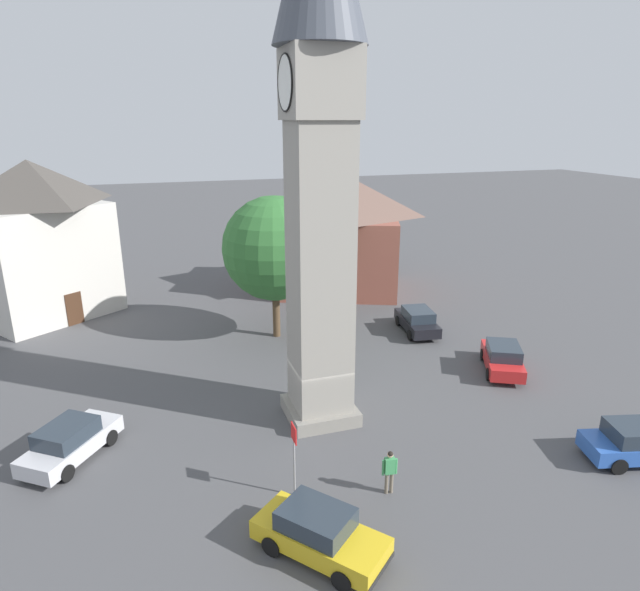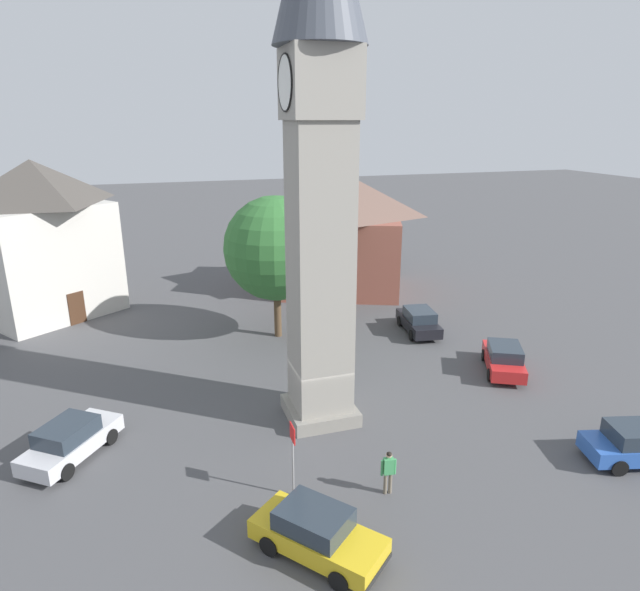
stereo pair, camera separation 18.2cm
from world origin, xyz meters
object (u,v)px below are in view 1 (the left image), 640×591
(car_black_far, at_px, (417,320))
(building_terrace_right, at_px, (38,239))
(clock_tower, at_px, (320,112))
(car_blue_kerb, at_px, (319,533))
(pedestrian, at_px, (390,468))
(tree, at_px, (275,249))
(road_sign, at_px, (294,449))
(building_shop_left, at_px, (338,230))
(car_white_side, at_px, (70,441))
(car_red_corner, at_px, (638,443))
(car_silver_kerb, at_px, (503,358))

(car_black_far, height_order, building_terrace_right, building_terrace_right)
(clock_tower, relative_size, car_blue_kerb, 5.19)
(pedestrian, height_order, tree, tree)
(pedestrian, height_order, road_sign, road_sign)
(building_shop_left, relative_size, road_sign, 4.12)
(car_white_side, height_order, tree, tree)
(car_red_corner, distance_m, car_white_side, 21.98)
(car_red_corner, height_order, car_white_side, same)
(road_sign, bearing_deg, car_red_corner, 81.02)
(car_silver_kerb, distance_m, building_terrace_right, 29.60)
(pedestrian, xyz_separation_m, building_terrace_right, (-24.14, -13.99, 4.22))
(pedestrian, relative_size, tree, 0.20)
(pedestrian, distance_m, building_terrace_right, 28.22)
(road_sign, bearing_deg, pedestrian, 74.25)
(car_blue_kerb, bearing_deg, road_sign, 179.64)
(pedestrian, relative_size, building_terrace_right, 0.16)
(car_silver_kerb, relative_size, car_black_far, 1.02)
(building_terrace_right, bearing_deg, pedestrian, 30.09)
(car_blue_kerb, distance_m, tree, 18.38)
(car_blue_kerb, distance_m, car_silver_kerb, 15.90)
(car_blue_kerb, relative_size, car_red_corner, 0.96)
(clock_tower, distance_m, car_red_corner, 17.59)
(building_shop_left, bearing_deg, car_red_corner, 7.90)
(car_silver_kerb, bearing_deg, car_blue_kerb, -55.18)
(car_white_side, relative_size, car_black_far, 1.00)
(tree, height_order, road_sign, tree)
(pedestrian, height_order, building_terrace_right, building_terrace_right)
(car_silver_kerb, relative_size, building_terrace_right, 0.42)
(car_black_far, bearing_deg, road_sign, -42.13)
(clock_tower, bearing_deg, pedestrian, 6.85)
(car_red_corner, xyz_separation_m, road_sign, (-2.08, -13.19, 1.14))
(clock_tower, xyz_separation_m, building_terrace_right, (-18.40, -13.30, -7.67))
(car_white_side, relative_size, pedestrian, 2.56)
(pedestrian, xyz_separation_m, tree, (-15.59, -0.26, 4.46))
(car_blue_kerb, relative_size, car_white_side, 0.98)
(car_silver_kerb, height_order, car_white_side, same)
(clock_tower, height_order, car_white_side, clock_tower)
(car_silver_kerb, bearing_deg, car_red_corner, 1.10)
(car_silver_kerb, bearing_deg, car_white_side, -86.07)
(tree, bearing_deg, building_terrace_right, -121.92)
(clock_tower, relative_size, building_shop_left, 1.91)
(tree, relative_size, building_terrace_right, 0.82)
(car_silver_kerb, bearing_deg, pedestrian, -53.98)
(clock_tower, height_order, pedestrian, clock_tower)
(car_black_far, bearing_deg, tree, -103.88)
(car_red_corner, distance_m, tree, 20.21)
(car_black_far, height_order, building_shop_left, building_shop_left)
(clock_tower, relative_size, car_white_side, 5.08)
(building_shop_left, bearing_deg, car_white_side, -44.26)
(car_silver_kerb, relative_size, car_white_side, 1.03)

